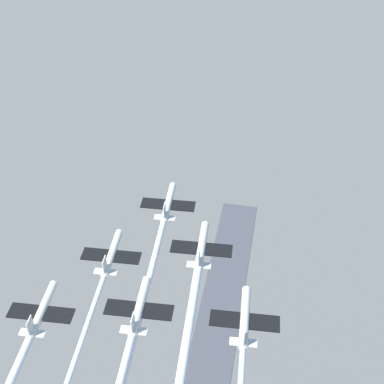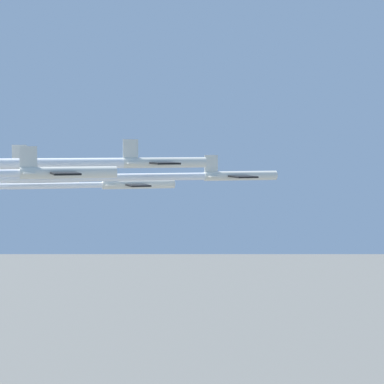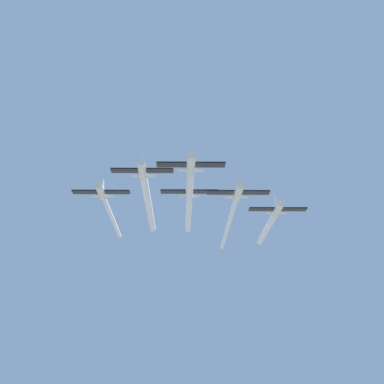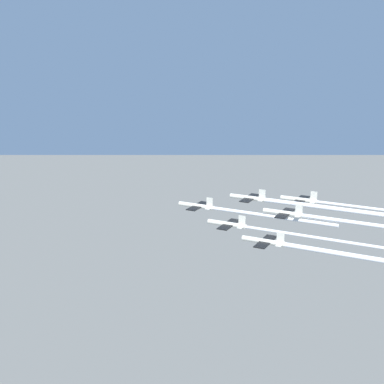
% 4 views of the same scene
% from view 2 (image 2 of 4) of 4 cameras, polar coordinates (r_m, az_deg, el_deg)
% --- Properties ---
extents(jet_0, '(10.27, 10.60, 3.56)m').
position_cam_2_polar(jet_0, '(104.31, 3.52, 1.27)').
color(jet_0, silver).
extents(jet_1, '(10.27, 10.60, 3.56)m').
position_cam_2_polar(jet_1, '(108.09, -4.30, 0.62)').
color(jet_1, silver).
extents(jet_2, '(10.27, 10.60, 3.56)m').
position_cam_2_polar(jet_2, '(93.21, -2.33, 2.28)').
color(jet_2, silver).
extents(jet_3, '(10.27, 10.60, 3.56)m').
position_cam_2_polar(jet_3, '(113.66, -11.47, 0.59)').
color(jet_3, silver).
extents(jet_4, '(10.27, 10.60, 3.56)m').
position_cam_2_polar(jet_4, '(98.46, -10.71, 1.89)').
color(jet_4, silver).
extents(jet_5, '(10.27, 10.60, 3.56)m').
position_cam_2_polar(jet_5, '(83.42, -9.65, 1.51)').
color(jet_5, silver).
extents(smoke_trail_0, '(9.10, 34.53, 0.99)m').
position_cam_2_polar(smoke_trail_0, '(98.90, -8.83, 1.07)').
color(smoke_trail_0, white).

